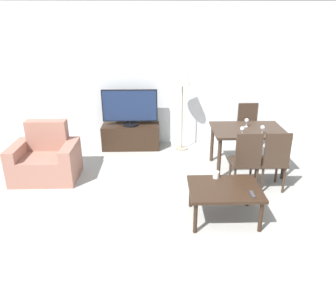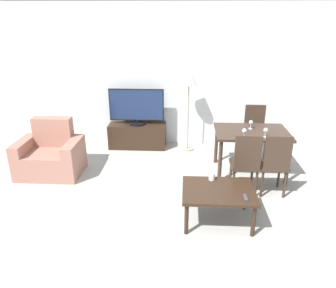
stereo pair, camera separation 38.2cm
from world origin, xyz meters
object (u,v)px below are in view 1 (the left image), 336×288
object	(u,v)px
cup_white_near	(216,175)
dining_chair_far	(248,127)
dining_chair_near	(246,159)
wine_glass_center	(247,121)
wine_glass_left	(263,128)
wine_glass_right	(242,129)
tv	(130,107)
tv_stand	(131,136)
armchair	(46,160)
coffee_table	(225,191)
dining_chair_near_right	(274,159)
floor_lamp	(183,81)
remote_primary	(252,194)
dining_table	(248,134)

from	to	relation	value
cup_white_near	dining_chair_far	bearing A→B (deg)	64.32
dining_chair_near	wine_glass_center	world-z (taller)	dining_chair_near
wine_glass_left	wine_glass_right	distance (m)	0.33
wine_glass_left	tv	bearing A→B (deg)	148.93
tv_stand	dining_chair_far	distance (m)	2.26
armchair	coffee_table	distance (m)	2.91
dining_chair_near_right	floor_lamp	xyz separation A→B (m)	(-1.23, 1.67, 0.82)
coffee_table	dining_chair_far	distance (m)	2.33
armchair	dining_chair_near	size ratio (longest dim) A/B	1.06
tv	remote_primary	bearing A→B (deg)	-57.99
dining_chair_near_right	remote_primary	bearing A→B (deg)	-121.54
dining_chair_far	cup_white_near	xyz separation A→B (m)	(-0.92, -1.91, -0.02)
armchair	wine_glass_center	xyz separation A→B (m)	(3.27, 0.31, 0.53)
wine_glass_center	wine_glass_right	xyz separation A→B (m)	(-0.17, -0.42, 0.00)
floor_lamp	wine_glass_right	world-z (taller)	floor_lamp
tv	cup_white_near	xyz separation A→B (m)	(1.30, -2.21, -0.33)
armchair	tv	xyz separation A→B (m)	(1.26, 1.23, 0.52)
armchair	dining_chair_near_right	size ratio (longest dim) A/B	1.06
dining_chair_far	floor_lamp	bearing A→B (deg)	170.26
tv	wine_glass_right	world-z (taller)	tv
tv_stand	wine_glass_left	xyz separation A→B (m)	(2.16, -1.30, 0.60)
coffee_table	dining_chair_near_right	bearing A→B (deg)	39.87
dining_chair_near	cup_white_near	xyz separation A→B (m)	(-0.51, -0.44, -0.02)
coffee_table	armchair	bearing A→B (deg)	154.86
remote_primary	wine_glass_right	distance (m)	1.38
dining_table	remote_primary	distance (m)	1.68
armchair	coffee_table	size ratio (longest dim) A/B	1.11
floor_lamp	wine_glass_left	distance (m)	1.76
coffee_table	cup_white_near	size ratio (longest dim) A/B	9.80
tv_stand	dining_chair_near	xyz separation A→B (m)	(1.81, -1.77, 0.28)
floor_lamp	cup_white_near	xyz separation A→B (m)	(0.31, -2.12, -0.84)
coffee_table	floor_lamp	distance (m)	2.59
tv	remote_primary	world-z (taller)	tv
cup_white_near	wine_glass_right	xyz separation A→B (m)	(0.53, 0.86, 0.33)
dining_table	dining_chair_near	xyz separation A→B (m)	(-0.20, -0.73, -0.12)
coffee_table	remote_primary	size ratio (longest dim) A/B	6.00
tv_stand	dining_chair_near	size ratio (longest dim) A/B	1.17
remote_primary	wine_glass_left	size ratio (longest dim) A/B	1.03
dining_chair_near	armchair	bearing A→B (deg)	170.23
tv	floor_lamp	distance (m)	1.12
coffee_table	cup_white_near	xyz separation A→B (m)	(-0.07, 0.26, 0.10)
wine_glass_left	wine_glass_right	world-z (taller)	same
dining_chair_near_right	coffee_table	bearing A→B (deg)	-140.13
tv_stand	dining_chair_near	world-z (taller)	dining_chair_near
coffee_table	dining_chair_far	world-z (taller)	dining_chair_far
wine_glass_left	wine_glass_center	world-z (taller)	same
tv_stand	dining_chair_far	world-z (taller)	dining_chair_far
dining_chair_near	tv_stand	bearing A→B (deg)	135.74
tv	dining_chair_near_right	xyz separation A→B (m)	(2.22, -1.76, -0.31)
dining_chair_near	floor_lamp	size ratio (longest dim) A/B	0.59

